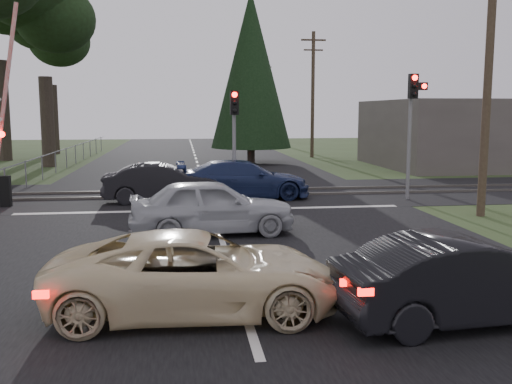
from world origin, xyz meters
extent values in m
plane|color=#2F3E1C|center=(0.00, 0.00, 0.00)|extent=(120.00, 120.00, 0.00)
cube|color=black|center=(0.00, 10.00, 0.01)|extent=(14.00, 100.00, 0.01)
cube|color=black|center=(0.00, 12.00, 0.01)|extent=(120.00, 8.00, 0.01)
cube|color=silver|center=(0.00, 8.20, 0.01)|extent=(13.00, 0.35, 0.00)
cube|color=#59544C|center=(0.00, 11.20, 0.05)|extent=(120.00, 0.12, 0.10)
cube|color=#59544C|center=(0.00, 12.80, 0.05)|extent=(120.00, 0.12, 0.10)
sphere|color=#FF0C07|center=(-7.12, 9.65, 2.55)|extent=(0.22, 0.22, 0.22)
cube|color=black|center=(-7.15, 9.80, 0.55)|extent=(0.35, 0.25, 1.10)
cube|color=red|center=(-6.95, 9.80, 4.00)|extent=(1.16, 0.10, 5.93)
cylinder|color=slate|center=(7.50, 9.60, 1.90)|extent=(0.14, 0.14, 3.80)
cube|color=black|center=(7.50, 9.42, 4.25)|extent=(0.32, 0.24, 0.90)
sphere|color=#FF0C07|center=(7.50, 9.29, 4.55)|extent=(0.20, 0.20, 0.20)
sphere|color=black|center=(7.50, 9.29, 4.25)|extent=(0.18, 0.18, 0.18)
sphere|color=black|center=(7.50, 9.29, 3.95)|extent=(0.18, 0.18, 0.18)
cube|color=black|center=(7.88, 9.42, 4.25)|extent=(0.28, 0.22, 0.28)
sphere|color=#FF0C07|center=(7.88, 9.30, 4.25)|extent=(0.18, 0.18, 0.18)
cylinder|color=slate|center=(1.00, 10.80, 1.60)|extent=(0.14, 0.14, 3.20)
cube|color=black|center=(1.00, 10.62, 3.65)|extent=(0.32, 0.24, 0.90)
sphere|color=#FF0C07|center=(1.00, 10.49, 3.95)|extent=(0.20, 0.20, 0.20)
sphere|color=black|center=(1.00, 10.49, 3.65)|extent=(0.18, 0.18, 0.18)
sphere|color=black|center=(1.00, 10.49, 3.35)|extent=(0.18, 0.18, 0.18)
cylinder|color=#4C3D2D|center=(8.50, 6.00, 4.50)|extent=(0.26, 0.26, 9.00)
cylinder|color=#4C3D2D|center=(8.50, 30.00, 4.50)|extent=(0.26, 0.26, 9.00)
cube|color=#4C3D2D|center=(8.50, 30.00, 8.40)|extent=(1.80, 0.12, 0.12)
cube|color=#4C3D2D|center=(8.50, 30.00, 7.70)|extent=(1.40, 0.10, 0.10)
cylinder|color=#4C3D2D|center=(8.50, 55.00, 4.50)|extent=(0.26, 0.26, 9.00)
cube|color=#4C3D2D|center=(8.50, 55.00, 8.40)|extent=(1.80, 0.12, 0.12)
cube|color=#4C3D2D|center=(8.50, 55.00, 7.70)|extent=(1.40, 0.10, 0.10)
cylinder|color=#473D33|center=(-9.00, 25.00, 2.70)|extent=(0.80, 0.80, 5.40)
ellipsoid|color=black|center=(-9.00, 25.00, 9.60)|extent=(6.00, 6.00, 7.20)
cylinder|color=#473D33|center=(-13.00, 30.00, 3.38)|extent=(0.89, 0.89, 6.75)
cylinder|color=#473D33|center=(-11.00, 36.00, 2.70)|extent=(0.80, 0.80, 5.40)
ellipsoid|color=black|center=(-11.00, 36.00, 9.60)|extent=(6.00, 6.00, 7.20)
cylinder|color=#473D33|center=(3.50, 26.00, 1.00)|extent=(0.50, 0.50, 2.00)
cone|color=black|center=(3.50, 26.00, 6.00)|extent=(5.20, 5.20, 10.00)
cube|color=#59514C|center=(18.00, 22.00, 2.00)|extent=(14.00, 10.00, 4.00)
imported|color=beige|center=(-0.78, -1.78, 0.67)|extent=(4.94, 2.43, 1.35)
imported|color=black|center=(3.42, -2.76, 0.69)|extent=(4.32, 1.85, 1.39)
imported|color=#ABAEB3|center=(-0.20, 4.37, 0.76)|extent=(4.57, 2.07, 1.52)
imported|color=#19254D|center=(1.32, 10.64, 0.74)|extent=(5.15, 2.24, 1.48)
imported|color=black|center=(-1.73, 10.23, 0.71)|extent=(4.35, 1.61, 1.42)
camera|label=1|loc=(-1.00, -10.94, 3.32)|focal=40.00mm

